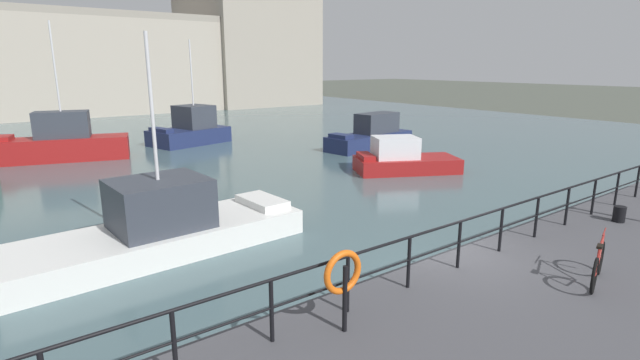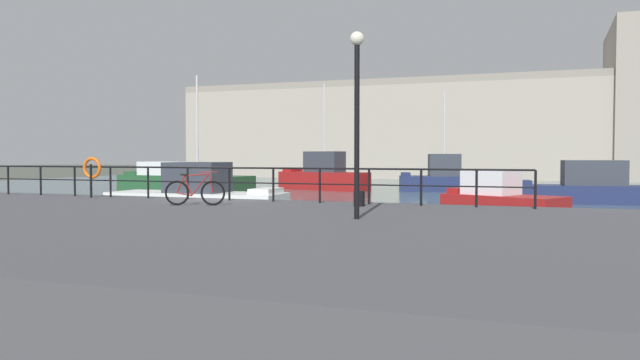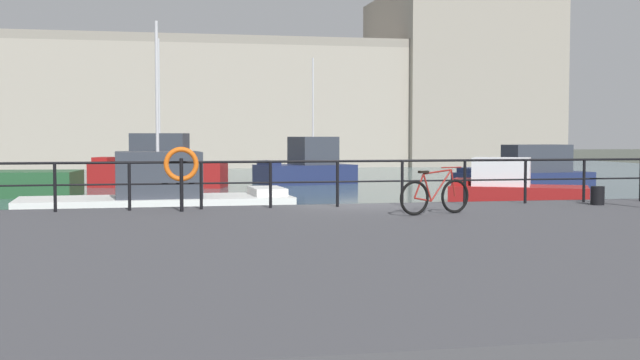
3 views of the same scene
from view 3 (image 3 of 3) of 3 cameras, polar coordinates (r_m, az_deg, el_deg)
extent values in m
plane|color=#4C5147|center=(19.61, 2.72, -4.56)|extent=(240.00, 240.00, 0.00)
cube|color=#476066|center=(49.32, -6.07, 0.09)|extent=(80.00, 60.00, 0.01)
cube|color=#47474C|center=(13.41, 9.72, -6.06)|extent=(56.00, 13.00, 0.99)
cube|color=#A89E8E|center=(71.46, -7.86, 4.98)|extent=(59.94, 14.44, 9.86)
cube|color=gray|center=(76.68, 9.66, 6.94)|extent=(13.95, 15.89, 15.47)
cube|color=gray|center=(64.97, -7.48, 9.83)|extent=(59.94, 0.60, 0.70)
cube|color=white|center=(25.33, -11.45, -2.01)|extent=(8.34, 3.04, 0.74)
cube|color=#333842|center=(25.26, -11.36, 0.40)|extent=(2.64, 2.26, 1.39)
cube|color=white|center=(25.70, -3.75, -0.79)|extent=(1.07, 1.90, 0.24)
cylinder|color=silver|center=(25.27, -11.42, 6.47)|extent=(0.10, 0.10, 3.97)
cube|color=maroon|center=(31.40, 13.80, -1.06)|extent=(5.52, 4.34, 0.72)
cube|color=silver|center=(31.38, 12.67, 0.58)|extent=(2.62, 2.41, 1.06)
cube|color=maroon|center=(31.51, 9.96, -0.12)|extent=(1.27, 1.69, 0.24)
cube|color=navy|center=(43.86, -1.07, 0.41)|extent=(5.58, 3.96, 1.03)
cube|color=#333842|center=(44.02, -0.49, 2.08)|extent=(2.56, 2.72, 1.52)
cube|color=navy|center=(42.97, -3.62, 1.20)|extent=(1.08, 2.04, 0.24)
cylinder|color=silver|center=(44.06, -0.50, 5.85)|extent=(0.10, 0.10, 4.27)
cube|color=navy|center=(38.42, 14.16, -0.16)|extent=(6.69, 2.89, 0.92)
cube|color=#333842|center=(38.77, 15.04, 1.48)|extent=(3.14, 1.82, 1.27)
cube|color=navy|center=(36.96, 10.66, 0.66)|extent=(0.96, 1.51, 0.24)
cube|color=maroon|center=(41.87, -11.31, 0.38)|extent=(7.05, 3.83, 1.27)
cube|color=#333842|center=(41.81, -11.24, 2.25)|extent=(3.04, 2.14, 1.46)
cube|color=maroon|center=(42.73, -14.99, 1.41)|extent=(1.17, 1.54, 0.24)
cylinder|color=silver|center=(41.87, -11.28, 6.52)|extent=(0.10, 0.10, 4.77)
cylinder|color=black|center=(18.21, -18.17, -0.51)|extent=(0.07, 0.07, 1.05)
cylinder|color=black|center=(18.10, -13.29, -0.46)|extent=(0.07, 0.07, 1.05)
cylinder|color=black|center=(18.13, -8.37, -0.40)|extent=(0.07, 0.07, 1.05)
cylinder|color=black|center=(18.29, -3.51, -0.34)|extent=(0.07, 0.07, 1.05)
cylinder|color=black|center=(18.57, 1.24, -0.29)|extent=(0.07, 0.07, 1.05)
cylinder|color=black|center=(18.98, 5.81, -0.23)|extent=(0.07, 0.07, 1.05)
cylinder|color=black|center=(19.50, 10.17, -0.17)|extent=(0.07, 0.07, 1.05)
cylinder|color=black|center=(20.13, 14.27, -0.11)|extent=(0.07, 0.07, 1.05)
cylinder|color=black|center=(20.86, 18.11, -0.06)|extent=(0.07, 0.07, 1.05)
cylinder|color=black|center=(18.39, -1.12, 1.32)|extent=(23.30, 0.06, 0.06)
cylinder|color=black|center=(18.41, -1.12, -0.15)|extent=(23.30, 0.04, 0.04)
torus|color=black|center=(17.30, 9.49, -1.13)|extent=(0.70, 0.27, 0.72)
torus|color=black|center=(16.67, 6.67, -1.27)|extent=(0.70, 0.27, 0.72)
cylinder|color=maroon|center=(17.06, 8.54, -0.37)|extent=(0.53, 0.20, 0.66)
cylinder|color=maroon|center=(16.85, 7.57, -0.53)|extent=(0.23, 0.10, 0.58)
cylinder|color=maroon|center=(16.99, 8.28, 0.58)|extent=(0.70, 0.25, 0.11)
cylinder|color=maroon|center=(16.80, 7.26, -1.38)|extent=(0.42, 0.16, 0.12)
cylinder|color=maroon|center=(16.72, 6.99, -0.42)|extent=(0.26, 0.11, 0.51)
cylinder|color=maroon|center=(17.25, 9.36, -0.21)|extent=(0.14, 0.08, 0.57)
cube|color=black|center=(16.77, 7.31, 0.57)|extent=(0.24, 0.15, 0.05)
cylinder|color=maroon|center=(17.20, 9.24, 0.88)|extent=(0.50, 0.18, 0.02)
cylinder|color=black|center=(20.19, 18.97, -1.05)|extent=(0.32, 0.32, 0.44)
cylinder|color=black|center=(17.65, -9.73, -0.35)|extent=(0.08, 0.08, 1.15)
torus|color=orange|center=(17.69, -9.75, 1.11)|extent=(0.75, 0.11, 0.75)
camera|label=1|loc=(13.12, -29.79, 14.33)|focal=26.61mm
camera|label=2|loc=(15.42, 77.22, -0.08)|focal=35.06mm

